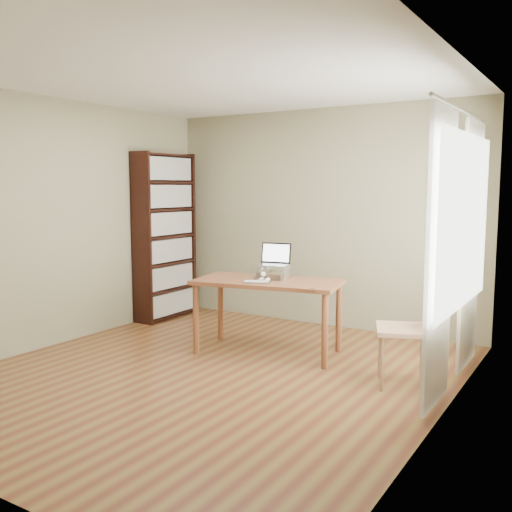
{
  "coord_description": "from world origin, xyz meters",
  "views": [
    {
      "loc": [
        2.95,
        -4.0,
        1.68
      ],
      "look_at": [
        -0.04,
        0.84,
        0.98
      ],
      "focal_mm": 40.0,
      "sensor_mm": 36.0,
      "label": 1
    }
  ],
  "objects": [
    {
      "name": "room",
      "position": [
        0.03,
        0.01,
        1.3
      ],
      "size": [
        4.04,
        4.54,
        2.64
      ],
      "color": "#582817",
      "rests_on": "ground"
    },
    {
      "name": "bookshelf",
      "position": [
        -1.83,
        1.55,
        1.05
      ],
      "size": [
        0.3,
        0.9,
        2.1
      ],
      "color": "black",
      "rests_on": "ground"
    },
    {
      "name": "curtains",
      "position": [
        1.92,
        0.8,
        1.17
      ],
      "size": [
        0.03,
        1.9,
        2.25
      ],
      "color": "white",
      "rests_on": "ground"
    },
    {
      "name": "desk",
      "position": [
        0.09,
        0.86,
        0.66
      ],
      "size": [
        1.55,
        0.98,
        0.75
      ],
      "rotation": [
        0.0,
        0.0,
        0.19
      ],
      "color": "#602C1B",
      "rests_on": "ground"
    },
    {
      "name": "laptop_stand",
      "position": [
        0.09,
        0.94,
        0.83
      ],
      "size": [
        0.32,
        0.25,
        0.13
      ],
      "rotation": [
        0.0,
        0.0,
        0.19
      ],
      "color": "silver",
      "rests_on": "desk"
    },
    {
      "name": "laptop",
      "position": [
        0.09,
        1.0,
        0.94
      ],
      "size": [
        0.35,
        0.32,
        0.22
      ],
      "rotation": [
        0.0,
        0.0,
        0.19
      ],
      "color": "silver",
      "rests_on": "laptop_stand"
    },
    {
      "name": "keyboard",
      "position": [
        0.1,
        0.64,
        0.76
      ],
      "size": [
        0.28,
        0.19,
        0.02
      ],
      "rotation": [
        0.0,
        0.0,
        0.34
      ],
      "color": "silver",
      "rests_on": "desk"
    },
    {
      "name": "coaster",
      "position": [
        0.71,
        0.59,
        0.75
      ],
      "size": [
        0.09,
        0.09,
        0.01
      ],
      "primitive_type": "cylinder",
      "color": "brown",
      "rests_on": "desk"
    },
    {
      "name": "cat",
      "position": [
        0.07,
        0.97,
        0.82
      ],
      "size": [
        0.25,
        0.49,
        0.16
      ],
      "rotation": [
        0.0,
        0.0,
        0.18
      ],
      "color": "#4E443D",
      "rests_on": "desk"
    },
    {
      "name": "chair",
      "position": [
        1.63,
        0.65,
        0.55
      ],
      "size": [
        0.59,
        0.58,
        1.01
      ],
      "rotation": [
        0.0,
        0.0,
        0.38
      ],
      "color": "tan",
      "rests_on": "ground"
    }
  ]
}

